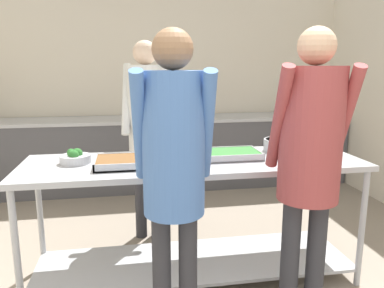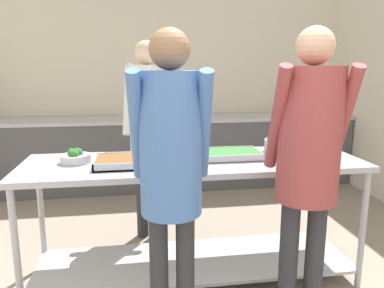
{
  "view_description": "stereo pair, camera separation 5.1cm",
  "coord_description": "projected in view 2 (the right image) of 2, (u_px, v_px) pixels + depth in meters",
  "views": [
    {
      "loc": [
        -0.5,
        -0.93,
        1.6
      ],
      "look_at": [
        -0.03,
        1.77,
        1.02
      ],
      "focal_mm": 35.0,
      "sensor_mm": 36.0,
      "label": 1
    },
    {
      "loc": [
        -0.45,
        -0.93,
        1.6
      ],
      "look_at": [
        -0.03,
        1.77,
        1.02
      ],
      "focal_mm": 35.0,
      "sensor_mm": 36.0,
      "label": 2
    }
  ],
  "objects": [
    {
      "name": "plate_stack",
      "position": [
        174.0,
        153.0,
        2.83
      ],
      "size": [
        0.25,
        0.25,
        0.05
      ],
      "color": "white",
      "rests_on": "serving_counter"
    },
    {
      "name": "water_bottle",
      "position": [
        180.0,
        108.0,
        4.98
      ],
      "size": [
        0.07,
        0.07,
        0.23
      ],
      "color": "brown",
      "rests_on": "back_counter"
    },
    {
      "name": "wall_rear",
      "position": [
        167.0,
        86.0,
        5.17
      ],
      "size": [
        5.03,
        0.06,
        2.65
      ],
      "color": "beige",
      "rests_on": "ground_plane"
    },
    {
      "name": "sauce_pan",
      "position": [
        282.0,
        145.0,
        2.98
      ],
      "size": [
        0.42,
        0.28,
        0.1
      ],
      "color": "#ADAFB5",
      "rests_on": "serving_counter"
    },
    {
      "name": "serving_counter",
      "position": [
        194.0,
        199.0,
        2.78
      ],
      "size": [
        2.44,
        0.75,
        0.92
      ],
      "color": "#ADAFB5",
      "rests_on": "ground_plane"
    },
    {
      "name": "back_counter",
      "position": [
        170.0,
        152.0,
        4.99
      ],
      "size": [
        4.87,
        0.65,
        0.93
      ],
      "color": "#4C4C51",
      "rests_on": "ground_plane"
    },
    {
      "name": "guest_serving_left",
      "position": [
        171.0,
        159.0,
        1.97
      ],
      "size": [
        0.45,
        0.37,
        1.78
      ],
      "color": "#2D2D33",
      "rests_on": "ground_plane"
    },
    {
      "name": "serving_tray_roast",
      "position": [
        228.0,
        155.0,
        2.78
      ],
      "size": [
        0.46,
        0.3,
        0.05
      ],
      "color": "#ADAFB5",
      "rests_on": "serving_counter"
    },
    {
      "name": "serving_tray_vegetables",
      "position": [
        125.0,
        162.0,
        2.58
      ],
      "size": [
        0.41,
        0.33,
        0.05
      ],
      "color": "#ADAFB5",
      "rests_on": "serving_counter"
    },
    {
      "name": "guest_serving_right",
      "position": [
        308.0,
        151.0,
        2.12
      ],
      "size": [
        0.49,
        0.4,
        1.81
      ],
      "color": "#2D2D33",
      "rests_on": "ground_plane"
    },
    {
      "name": "cook_behind_counter",
      "position": [
        148.0,
        118.0,
        3.35
      ],
      "size": [
        0.46,
        0.39,
        1.81
      ],
      "color": "#2D2D33",
      "rests_on": "ground_plane"
    },
    {
      "name": "broccoli_bowl",
      "position": [
        75.0,
        157.0,
        2.64
      ],
      "size": [
        0.21,
        0.21,
        0.1
      ],
      "color": "#B2B2B7",
      "rests_on": "serving_counter"
    }
  ]
}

